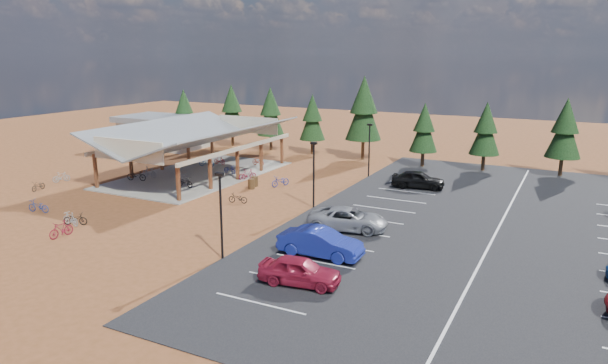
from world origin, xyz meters
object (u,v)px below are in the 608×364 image
Objects in this scene: lamp_post_1 at (314,170)px; lamp_post_2 at (369,146)px; bike_10 at (38,206)px; bike_16 at (238,198)px; bike_8 at (38,186)px; bike_4 at (185,182)px; trash_bin_0 at (251,184)px; trash_bin_1 at (255,181)px; bike_6 at (230,169)px; bike_2 at (207,162)px; bike_13 at (70,219)px; bike_1 at (149,172)px; bike_3 at (219,160)px; car_4 at (418,179)px; bike_15 at (248,175)px; car_1 at (320,243)px; bike_pavilion at (197,136)px; bike_9 at (61,177)px; car_2 at (348,219)px; car_0 at (300,271)px; bike_7 at (258,161)px; bike_14 at (280,181)px; bike_11 at (61,229)px; lamp_post_0 at (221,210)px; bike_12 at (75,219)px; outbuilding at (163,131)px; bike_5 at (183,178)px; bike_0 at (136,175)px.

lamp_post_1 is 1.00× the size of lamp_post_2.
bike_10 is 1.17× the size of bike_16.
bike_4 is at bearing 16.06° from bike_8.
trash_bin_1 is (-0.25, 0.93, 0.00)m from trash_bin_0.
lamp_post_1 is at bearing -106.72° from bike_6.
lamp_post_1 is 2.96× the size of bike_2.
trash_bin_0 is 15.52m from bike_13.
bike_1 reaches higher than bike_3.
bike_1 is 25.06m from car_4.
bike_15 is 20.61m from car_1.
bike_pavilion reaches higher than bike_9.
car_2 reaches higher than bike_16.
bike_15 is at bearing -119.92° from bike_3.
car_0 reaches higher than bike_10.
bike_2 is 27.71m from car_1.
bike_7 is 0.84× the size of bike_14.
car_2 is at bearing -24.35° from bike_pavilion.
bike_3 is 23.96m from bike_11.
bike_8 is at bearing 166.14° from lamp_post_0.
car_2 reaches higher than bike_9.
bike_2 is 22.13m from car_4.
bike_pavilion is at bearing 169.94° from trash_bin_1.
lamp_post_0 is 1.20× the size of car_0.
bike_pavilion reaches higher than car_0.
trash_bin_0 is at bearing 31.83° from car_0.
bike_pavilion is 12.08× the size of bike_8.
bike_12 is 27.98m from car_4.
bike_11 is at bearing -36.32° from bike_16.
bike_11 reaches higher than bike_7.
bike_3 is 15.26m from bike_16.
bike_11 is at bearing -169.00° from bike_7.
outbuilding is at bearing 50.01° from bike_4.
bike_5 is at bearing -141.19° from lamp_post_2.
bike_0 is at bearing 173.88° from bike_10.
lamp_post_0 is 3.28× the size of bike_9.
bike_8 is 12.03m from bike_12.
trash_bin_1 reaches higher than bike_16.
bike_10 is 0.40× the size of car_4.
lamp_post_0 is 6.09m from car_1.
lamp_post_0 is 26.22m from bike_7.
trash_bin_0 is at bearing 116.80° from lamp_post_0.
bike_4 is 1.12× the size of bike_16.
bike_15 is at bearing -35.14° from bike_12.
car_2 reaches higher than bike_8.
trash_bin_1 is 17.80m from bike_11.
bike_0 is 1.20× the size of bike_9.
bike_13 is (-5.30, -15.43, 0.04)m from trash_bin_1.
bike_pavilion is at bearing 160.40° from bike_10.
bike_4 is 1.11m from bike_5.
bike_0 reaches higher than bike_14.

